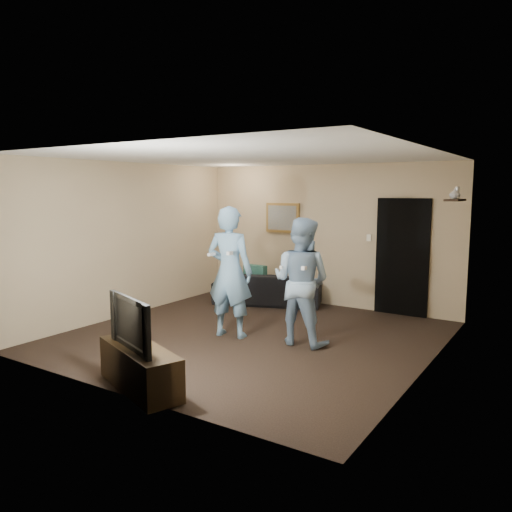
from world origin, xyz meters
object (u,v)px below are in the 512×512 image
Objects in this scene: sofa at (268,288)px; television at (138,322)px; wii_player_right at (301,281)px; wii_player_left at (230,272)px; tv_console at (140,368)px.

sofa is 2.07× the size of television.
sofa is at bearing 131.98° from wii_player_right.
wii_player_left is (-0.36, 2.16, 0.20)m from television.
sofa is 4.39m from tv_console.
tv_console is at bearing 83.50° from sofa.
television is (0.00, 0.00, 0.51)m from tv_console.
television is at bearing -105.49° from wii_player_right.
wii_player_right is (1.03, 0.25, -0.07)m from wii_player_left.
sofa is 1.13× the size of wii_player_right.
television is 0.51× the size of wii_player_left.
wii_player_right is at bearing 95.31° from tv_console.
tv_console is at bearing -80.42° from wii_player_left.
sofa is at bearing 106.91° from wii_player_left.
wii_player_right is (1.68, -1.86, 0.59)m from sofa.
wii_player_left is at bearing 120.39° from television.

